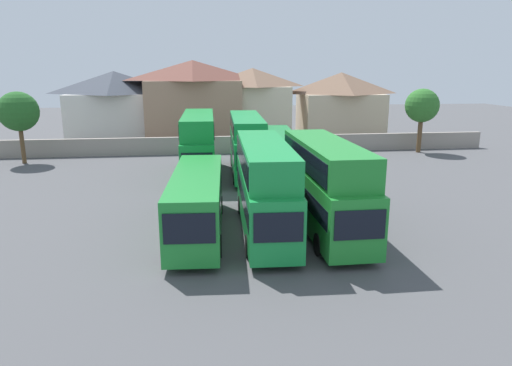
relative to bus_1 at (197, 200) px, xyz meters
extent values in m
plane|color=#4C4C4F|center=(3.52, 17.84, -1.90)|extent=(140.00, 140.00, 0.00)
cube|color=gray|center=(3.52, 24.26, -1.00)|extent=(56.00, 0.50, 1.80)
cube|color=#1F8631|center=(0.00, 0.01, -0.06)|extent=(3.15, 10.96, 2.96)
cube|color=black|center=(-0.33, -5.41, 0.29)|extent=(2.20, 0.21, 1.33)
cube|color=black|center=(0.00, 0.01, 0.29)|extent=(3.14, 10.10, 0.93)
cylinder|color=black|center=(0.95, -3.41, -1.35)|extent=(0.37, 1.12, 1.10)
cylinder|color=black|center=(-1.35, -3.27, -1.35)|extent=(0.37, 1.12, 1.10)
cylinder|color=black|center=(1.35, 3.29, -1.35)|extent=(0.37, 1.12, 1.10)
cylinder|color=black|center=(-0.94, 3.43, -1.35)|extent=(0.37, 1.12, 1.10)
cube|color=#188D3D|center=(3.61, -0.19, -0.08)|extent=(2.84, 11.02, 2.92)
cube|color=black|center=(3.40, -5.67, 0.27)|extent=(2.14, 0.16, 1.32)
cube|color=black|center=(3.61, -0.19, 0.27)|extent=(2.85, 10.15, 0.92)
cube|color=#188D3D|center=(3.62, 0.09, 2.18)|extent=(2.77, 10.47, 1.59)
cube|color=black|center=(3.62, 0.09, 2.18)|extent=(2.84, 9.93, 1.11)
cylinder|color=black|center=(4.60, -3.62, -1.35)|extent=(0.34, 1.11, 1.10)
cylinder|color=black|center=(2.37, -3.53, -1.35)|extent=(0.34, 1.11, 1.10)
cylinder|color=black|center=(4.86, 3.16, -1.35)|extent=(0.34, 1.11, 1.10)
cylinder|color=black|center=(2.63, 3.24, -1.35)|extent=(0.34, 1.11, 1.10)
cube|color=#20862F|center=(6.90, -0.45, -0.07)|extent=(2.60, 10.70, 2.94)
cube|color=black|center=(6.91, -5.82, 0.28)|extent=(2.27, 0.09, 1.32)
cube|color=black|center=(6.90, -0.45, 0.28)|extent=(2.64, 9.84, 0.93)
cube|color=#20862F|center=(6.90, -0.18, 2.20)|extent=(2.55, 10.16, 1.61)
cube|color=black|center=(6.90, -0.18, 2.20)|extent=(2.64, 9.63, 1.12)
cylinder|color=black|center=(8.09, -3.76, -1.35)|extent=(0.30, 1.10, 1.10)
cylinder|color=black|center=(5.72, -3.77, -1.35)|extent=(0.30, 1.10, 1.10)
cylinder|color=black|center=(8.08, 2.87, -1.35)|extent=(0.30, 1.10, 1.10)
cylinder|color=black|center=(5.70, 2.86, -1.35)|extent=(0.30, 1.10, 1.10)
cube|color=#148A35|center=(0.17, 13.89, 0.01)|extent=(2.79, 11.52, 3.11)
cube|color=black|center=(0.02, 8.14, 0.38)|extent=(2.19, 0.14, 1.40)
cube|color=black|center=(0.17, 13.89, 0.38)|extent=(2.81, 10.61, 0.98)
cube|color=#148A35|center=(0.17, 14.17, 2.37)|extent=(2.73, 10.95, 1.62)
cube|color=black|center=(0.17, 14.17, 2.37)|extent=(2.80, 10.38, 1.13)
cylinder|color=black|center=(1.22, 10.30, -1.35)|extent=(0.33, 1.11, 1.10)
cylinder|color=black|center=(-1.07, 10.36, -1.35)|extent=(0.33, 1.11, 1.10)
cylinder|color=black|center=(1.41, 17.41, -1.35)|extent=(0.33, 1.11, 1.10)
cylinder|color=black|center=(-0.89, 17.47, -1.35)|extent=(0.33, 1.11, 1.10)
cube|color=#178D3F|center=(4.16, 14.11, -0.02)|extent=(2.99, 11.72, 3.05)
cube|color=black|center=(3.89, 8.29, 0.35)|extent=(2.17, 0.18, 1.37)
cube|color=black|center=(4.16, 14.11, 0.35)|extent=(2.99, 10.79, 0.96)
cube|color=#178D3F|center=(4.17, 14.40, 2.23)|extent=(2.91, 11.14, 1.45)
cube|color=black|center=(4.17, 14.40, 2.23)|extent=(2.98, 10.56, 1.01)
cylinder|color=black|center=(5.13, 10.46, -1.35)|extent=(0.35, 1.11, 1.10)
cylinder|color=black|center=(2.86, 10.57, -1.35)|extent=(0.35, 1.11, 1.10)
cylinder|color=black|center=(5.45, 17.66, -1.35)|extent=(0.35, 1.11, 1.10)
cylinder|color=black|center=(3.19, 17.76, -1.35)|extent=(0.35, 1.11, 1.10)
cube|color=#1A803A|center=(6.84, 14.15, 0.03)|extent=(3.32, 10.27, 3.14)
cube|color=black|center=(6.47, 9.09, 0.41)|extent=(2.28, 0.25, 1.41)
cube|color=black|center=(6.84, 14.15, 0.41)|extent=(3.31, 9.46, 0.99)
cylinder|color=black|center=(7.81, 10.94, -1.35)|extent=(0.38, 1.12, 1.10)
cylinder|color=black|center=(5.42, 11.11, -1.35)|extent=(0.38, 1.12, 1.10)
cylinder|color=black|center=(8.26, 17.18, -1.35)|extent=(0.38, 1.12, 1.10)
cylinder|color=black|center=(5.88, 17.36, -1.35)|extent=(0.38, 1.12, 1.10)
cube|color=silver|center=(-9.58, 33.82, 1.01)|extent=(10.72, 7.17, 5.82)
pyramid|color=#3D424C|center=(-9.58, 33.82, 5.22)|extent=(11.26, 7.52, 2.60)
cube|color=#9E7A60|center=(-0.28, 32.30, 1.77)|extent=(10.99, 7.15, 7.34)
pyramid|color=brown|center=(-0.28, 32.30, 6.60)|extent=(11.54, 7.51, 2.32)
cube|color=beige|center=(6.81, 32.42, 1.41)|extent=(8.58, 6.21, 6.62)
pyramid|color=brown|center=(6.81, 32.42, 5.79)|extent=(9.01, 6.52, 2.15)
cube|color=#C6B293|center=(18.09, 33.27, 0.92)|extent=(9.95, 6.98, 5.64)
pyramid|color=brown|center=(18.09, 33.27, 5.04)|extent=(10.45, 7.33, 2.60)
cylinder|color=brown|center=(-16.19, 21.26, -0.10)|extent=(0.39, 0.39, 3.59)
sphere|color=#235B23|center=(-16.19, 21.26, 2.96)|extent=(3.63, 3.63, 3.63)
cylinder|color=brown|center=(23.44, 22.26, -0.04)|extent=(0.48, 0.48, 3.73)
sphere|color=#2D6B28|center=(23.44, 22.26, 3.05)|extent=(3.49, 3.49, 3.49)
camera|label=1|loc=(0.17, -23.79, 6.76)|focal=32.35mm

